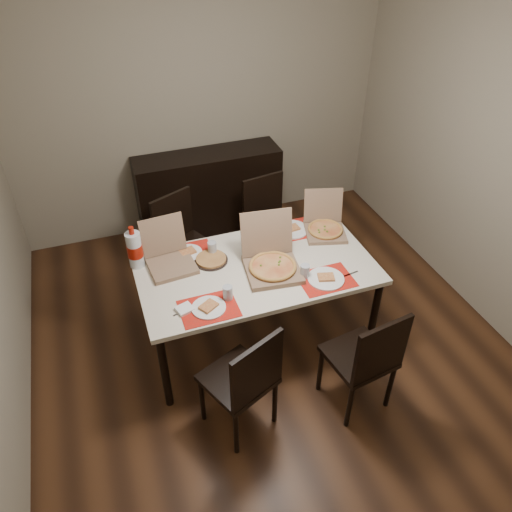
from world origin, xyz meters
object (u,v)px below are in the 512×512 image
(chair_far_right, at_px, (269,220))
(pizza_box_center, at_px, (272,263))
(chair_near_right, at_px, (366,358))
(sideboard, at_px, (209,193))
(dining_table, at_px, (256,273))
(dip_bowl, at_px, (254,253))
(chair_near_left, at_px, (245,379))
(soda_bottle, at_px, (135,250))
(chair_far_left, at_px, (182,239))

(chair_far_right, height_order, pizza_box_center, pizza_box_center)
(chair_near_right, xyz_separation_m, chair_far_right, (-0.02, 1.82, 0.00))
(sideboard, xyz_separation_m, chair_far_right, (0.37, -0.79, 0.06))
(dining_table, xyz_separation_m, dip_bowl, (0.04, 0.16, 0.08))
(chair_near_left, distance_m, chair_near_right, 0.85)
(chair_near_right, xyz_separation_m, pizza_box_center, (-0.38, 0.84, 0.30))
(sideboard, relative_size, pizza_box_center, 3.07)
(chair_near_left, xyz_separation_m, soda_bottle, (-0.49, 1.13, 0.39))
(chair_far_left, height_order, dip_bowl, chair_far_left)
(dip_bowl, bearing_deg, pizza_box_center, -74.46)
(soda_bottle, bearing_deg, dip_bowl, -10.48)
(chair_near_left, height_order, chair_far_right, same)
(soda_bottle, bearing_deg, chair_far_right, 24.19)
(chair_near_left, bearing_deg, dip_bowl, 67.35)
(chair_near_right, bearing_deg, soda_bottle, 137.10)
(sideboard, height_order, pizza_box_center, pizza_box_center)
(pizza_box_center, bearing_deg, chair_near_right, -65.98)
(sideboard, distance_m, soda_bottle, 1.72)
(dining_table, height_order, chair_near_right, chair_near_right)
(chair_far_right, bearing_deg, chair_near_left, -115.48)
(dining_table, distance_m, pizza_box_center, 0.18)
(chair_far_left, bearing_deg, soda_bottle, -129.31)
(dip_bowl, bearing_deg, chair_near_right, -67.69)
(chair_far_left, xyz_separation_m, soda_bottle, (-0.45, -0.55, 0.39))
(dining_table, bearing_deg, dip_bowl, 76.74)
(chair_near_left, bearing_deg, pizza_box_center, 57.81)
(pizza_box_center, bearing_deg, chair_near_left, -122.19)
(dining_table, bearing_deg, chair_far_right, 63.50)
(chair_near_left, xyz_separation_m, dip_bowl, (0.40, 0.97, 0.25))
(sideboard, xyz_separation_m, soda_bottle, (-0.93, -1.38, 0.45))
(dip_bowl, height_order, soda_bottle, soda_bottle)
(sideboard, bearing_deg, pizza_box_center, -89.31)
(chair_far_right, bearing_deg, pizza_box_center, -109.82)
(chair_near_left, relative_size, chair_near_right, 1.00)
(sideboard, height_order, soda_bottle, soda_bottle)
(pizza_box_center, distance_m, dip_bowl, 0.24)
(dining_table, height_order, chair_far_left, chair_far_left)
(chair_near_left, height_order, chair_near_right, same)
(dining_table, bearing_deg, soda_bottle, 159.46)
(chair_far_right, xyz_separation_m, dip_bowl, (-0.42, -0.75, 0.25))
(dip_bowl, relative_size, soda_bottle, 0.29)
(pizza_box_center, bearing_deg, chair_far_left, 117.91)
(chair_far_right, relative_size, soda_bottle, 2.64)
(chair_near_right, xyz_separation_m, soda_bottle, (-1.33, 1.24, 0.39))
(chair_near_right, bearing_deg, chair_near_left, 173.01)
(dip_bowl, bearing_deg, soda_bottle, 169.52)
(pizza_box_center, bearing_deg, dining_table, 144.48)
(chair_near_right, xyz_separation_m, dip_bowl, (-0.44, 1.07, 0.25))
(chair_far_left, relative_size, soda_bottle, 2.64)
(chair_far_left, relative_size, chair_far_right, 1.00)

